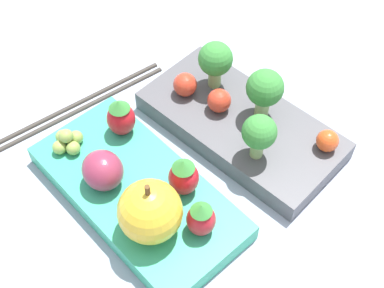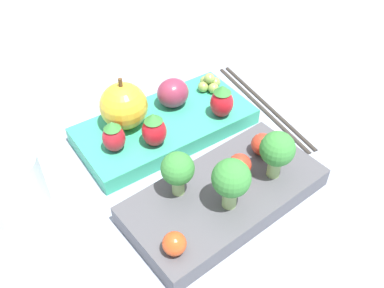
{
  "view_description": "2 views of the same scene",
  "coord_description": "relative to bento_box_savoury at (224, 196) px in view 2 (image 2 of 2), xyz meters",
  "views": [
    {
      "loc": [
        0.25,
        -0.22,
        0.45
      ],
      "look_at": [
        -0.0,
        -0.0,
        0.03
      ],
      "focal_mm": 50.0,
      "sensor_mm": 36.0,
      "label": 1
    },
    {
      "loc": [
        0.19,
        0.3,
        0.37
      ],
      "look_at": [
        -0.0,
        -0.0,
        0.03
      ],
      "focal_mm": 40.0,
      "sensor_mm": 36.0,
      "label": 2
    }
  ],
  "objects": [
    {
      "name": "chopsticks_pair",
      "position": [
        -0.15,
        -0.11,
        -0.01
      ],
      "size": [
        0.03,
        0.21,
        0.01
      ],
      "color": "#332D28",
      "rests_on": "ground_plane"
    },
    {
      "name": "ground_plane",
      "position": [
        -0.0,
        -0.07,
        -0.01
      ],
      "size": [
        4.0,
        4.0,
        0.0
      ],
      "primitive_type": "plane",
      "color": "#939EB2"
    },
    {
      "name": "bento_box_savoury",
      "position": [
        0.0,
        0.0,
        0.0
      ],
      "size": [
        0.23,
        0.13,
        0.02
      ],
      "color": "#4C4C51",
      "rests_on": "ground_plane"
    },
    {
      "name": "broccoli_floret_1",
      "position": [
        -0.06,
        0.01,
        0.05
      ],
      "size": [
        0.04,
        0.04,
        0.06
      ],
      "color": "#93B770",
      "rests_on": "bento_box_savoury"
    },
    {
      "name": "bento_box_fruit",
      "position": [
        -0.01,
        -0.14,
        -0.0
      ],
      "size": [
        0.23,
        0.12,
        0.02
      ],
      "color": "#33A87F",
      "rests_on": "ground_plane"
    },
    {
      "name": "strawberry_0",
      "position": [
        0.03,
        -0.1,
        0.03
      ],
      "size": [
        0.03,
        0.03,
        0.04
      ],
      "color": "red",
      "rests_on": "bento_box_fruit"
    },
    {
      "name": "strawberry_2",
      "position": [
        -0.07,
        -0.11,
        0.03
      ],
      "size": [
        0.03,
        0.03,
        0.05
      ],
      "color": "red",
      "rests_on": "bento_box_fruit"
    },
    {
      "name": "broccoli_floret_2",
      "position": [
        0.04,
        -0.02,
        0.05
      ],
      "size": [
        0.03,
        0.03,
        0.05
      ],
      "color": "#93B770",
      "rests_on": "bento_box_savoury"
    },
    {
      "name": "cherry_tomato_2",
      "position": [
        -0.07,
        -0.02,
        0.02
      ],
      "size": [
        0.03,
        0.03,
        0.03
      ],
      "color": "red",
      "rests_on": "bento_box_savoury"
    },
    {
      "name": "cherry_tomato_1",
      "position": [
        0.08,
        0.04,
        0.02
      ],
      "size": [
        0.02,
        0.02,
        0.02
      ],
      "color": "#DB4C1E",
      "rests_on": "bento_box_savoury"
    },
    {
      "name": "strawberry_1",
      "position": [
        0.07,
        -0.12,
        0.03
      ],
      "size": [
        0.03,
        0.03,
        0.04
      ],
      "color": "red",
      "rests_on": "bento_box_fruit"
    },
    {
      "name": "apple",
      "position": [
        0.04,
        -0.15,
        0.04
      ],
      "size": [
        0.06,
        0.06,
        0.07
      ],
      "color": "gold",
      "rests_on": "bento_box_fruit"
    },
    {
      "name": "drinking_cup",
      "position": [
        0.19,
        -0.11,
        0.02
      ],
      "size": [
        0.06,
        0.06,
        0.07
      ],
      "color": "silver",
      "rests_on": "ground_plane"
    },
    {
      "name": "grape_cluster",
      "position": [
        -0.09,
        -0.16,
        0.02
      ],
      "size": [
        0.03,
        0.03,
        0.02
      ],
      "color": "#8EA84C",
      "rests_on": "bento_box_fruit"
    },
    {
      "name": "cherry_tomato_0",
      "position": [
        -0.03,
        -0.01,
        0.02
      ],
      "size": [
        0.03,
        0.03,
        0.03
      ],
      "color": "red",
      "rests_on": "bento_box_savoury"
    },
    {
      "name": "broccoli_floret_0",
      "position": [
        0.01,
        0.02,
        0.05
      ],
      "size": [
        0.04,
        0.04,
        0.06
      ],
      "color": "#93B770",
      "rests_on": "bento_box_savoury"
    },
    {
      "name": "plum",
      "position": [
        -0.03,
        -0.16,
        0.03
      ],
      "size": [
        0.04,
        0.04,
        0.04
      ],
      "color": "#892D47",
      "rests_on": "bento_box_fruit"
    }
  ]
}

